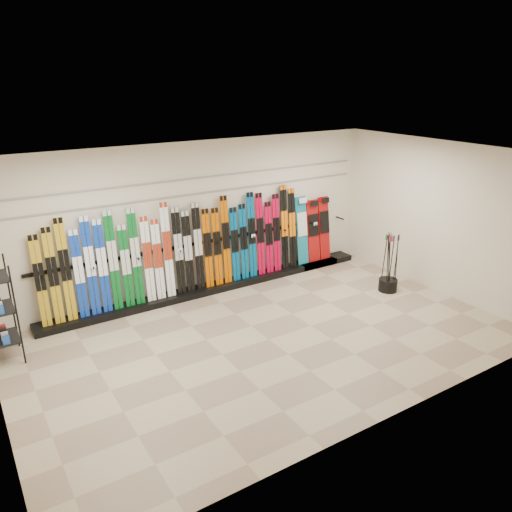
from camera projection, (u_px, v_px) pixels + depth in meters
floor at (269, 339)px, 8.31m from camera, size 8.00×8.00×0.00m
back_wall at (199, 218)px, 9.78m from camera, size 8.00×0.00×8.00m
right_wall at (438, 218)px, 9.81m from camera, size 0.00×5.00×5.00m
ceiling at (271, 159)px, 7.28m from camera, size 8.00×8.00×0.00m
ski_rack_base at (216, 287)px, 10.21m from camera, size 8.00×0.40×0.12m
skis at (183, 251)px, 9.59m from camera, size 5.37×0.19×1.84m
snowboards at (313, 230)px, 11.28m from camera, size 0.92×0.23×1.51m
accessory_rack at (0, 312)px, 7.50m from camera, size 0.40×0.60×1.60m
pole_bin at (388, 285)px, 10.15m from camera, size 0.38×0.38×0.25m
ski_poles at (390, 263)px, 9.98m from camera, size 0.28×0.30×1.18m
slatwall_rail_0 at (198, 193)px, 9.59m from camera, size 7.60×0.02×0.03m
slatwall_rail_1 at (198, 178)px, 9.49m from camera, size 7.60×0.02×0.03m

